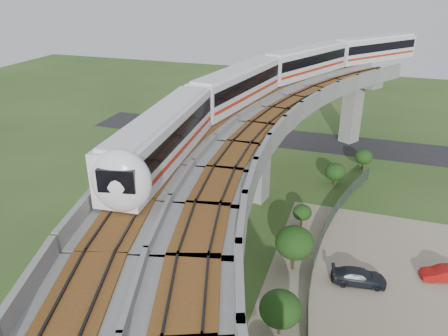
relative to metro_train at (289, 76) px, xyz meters
The scene contains 13 objects.
ground 20.65m from the metro_train, 99.15° to the right, with size 160.00×160.00×0.00m, color #334F1F.
dirt_lot 24.85m from the metro_train, 58.25° to the right, with size 18.00×26.00×0.04m, color gray.
asphalt_road 18.55m from the metro_train, 100.94° to the left, with size 60.00×8.00×0.03m, color #232326.
viaduct 16.73m from the metro_train, 85.78° to the right, with size 19.58×73.98×11.40m.
metro_train is the anchor object (origin of this frame).
fence 21.26m from the metro_train, 66.49° to the right, with size 3.87×38.73×1.50m.
tree_0 14.84m from the metro_train, 32.21° to the left, with size 2.17×2.17×2.67m.
tree_1 12.19m from the metro_train, ahead, with size 2.37×2.37×2.67m.
tree_2 15.31m from the metro_train, 69.73° to the right, with size 1.80×1.80×2.47m.
tree_3 20.02m from the metro_train, 76.11° to the right, with size 3.13×3.13×3.96m.
tree_4 26.77m from the metro_train, 79.33° to the right, with size 2.85×2.85×3.42m.
car_red 24.45m from the metro_train, 42.61° to the right, with size 1.22×3.49×1.15m, color #A1100E.
car_dark 22.79m from the metro_train, 61.20° to the right, with size 1.74×4.27×1.24m, color black.
Camera 1 is at (10.79, -30.46, 22.51)m, focal length 35.00 mm.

